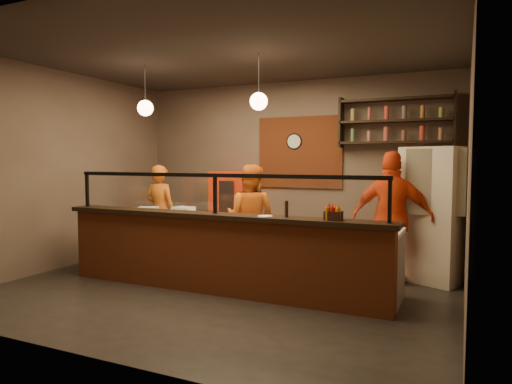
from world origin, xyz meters
The scene contains 29 objects.
floor centered at (0.00, 0.00, 0.00)m, with size 6.00×6.00×0.00m, color black.
ceiling centered at (0.00, 0.00, 3.20)m, with size 6.00×6.00×0.00m, color #332D27.
wall_back centered at (0.00, 2.50, 1.60)m, with size 6.00×6.00×0.00m, color #6B594E.
wall_left centered at (-3.00, 0.00, 1.60)m, with size 5.00×5.00×0.00m, color #6B594E.
wall_right centered at (3.00, 0.00, 1.60)m, with size 5.00×5.00×0.00m, color #6B594E.
wall_front centered at (0.00, -2.50, 1.60)m, with size 6.00×6.00×0.00m, color #6B594E.
brick_patch centered at (0.20, 2.47, 1.90)m, with size 1.60×0.04×1.30m, color #974420.
service_counter centered at (0.00, -0.30, 0.50)m, with size 4.60×0.25×1.00m, color #974420.
counter_ledge centered at (0.00, -0.30, 1.03)m, with size 4.70×0.37×0.06m, color black.
worktop_cabinet centered at (0.00, 0.20, 0.42)m, with size 4.60×0.75×0.85m, color gray.
worktop centered at (0.00, 0.20, 0.88)m, with size 4.60×0.75×0.05m, color white.
sneeze_guard centered at (0.00, -0.30, 1.37)m, with size 4.50×0.05×0.52m.
wall_shelving centered at (1.90, 2.32, 2.40)m, with size 1.84×0.28×0.85m.
wall_clock centered at (0.10, 2.46, 2.10)m, with size 0.30×0.30×0.04m, color black.
pendant_left centered at (-1.50, 0.20, 2.55)m, with size 0.24×0.24×0.77m.
pendant_right centered at (0.40, 0.20, 2.55)m, with size 0.24×0.24×0.77m.
cook_left centered at (-2.00, 1.21, 0.84)m, with size 0.61×0.40×1.67m, color orange.
cook_mid centered at (-0.12, 1.02, 0.85)m, with size 0.82×0.64×1.69m, color orange.
cook_right centered at (2.05, 1.13, 0.94)m, with size 1.11×0.46×1.89m, color #E54115.
fridge centered at (2.60, 1.58, 0.97)m, with size 0.81×0.76×1.95m, color beige.
red_cooler centered at (-1.07, 2.15, 0.78)m, with size 0.66×0.61×1.55m, color red.
pizza_dough centered at (1.09, 0.26, 0.91)m, with size 0.54×0.54×0.01m, color beige.
prep_tub_a centered at (-1.42, 0.11, 0.97)m, with size 0.29×0.23×0.15m, color silver.
prep_tub_b centered at (-0.93, 0.34, 0.97)m, with size 0.29×0.24×0.15m, color silver.
prep_tub_c centered at (-2.15, 0.00, 0.97)m, with size 0.27×0.21×0.13m, color silver.
rolling_pin centered at (-1.12, 0.32, 0.93)m, with size 0.06×0.06×0.35m, color gold.
condiment_caddy centered at (1.59, -0.31, 1.11)m, with size 0.19×0.15×0.11m, color black.
pepper_mill centered at (0.99, -0.27, 1.16)m, with size 0.04×0.04×0.20m, color black.
small_plate centered at (0.74, -0.35, 1.07)m, with size 0.18×0.18×0.01m, color white.
Camera 1 is at (2.97, -5.48, 1.76)m, focal length 32.00 mm.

